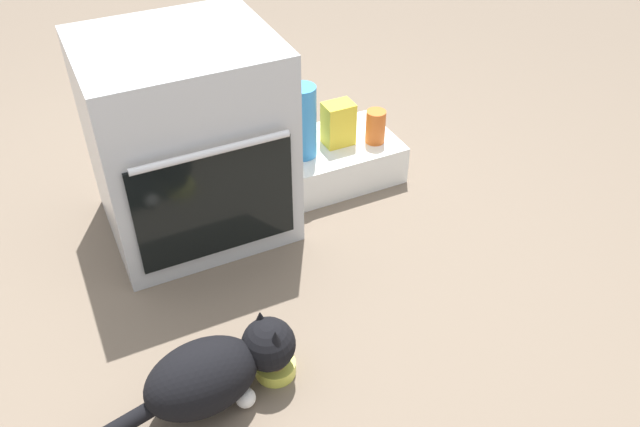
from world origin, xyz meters
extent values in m
plane|color=#6B5B4C|center=(0.00, 0.00, 0.00)|extent=(8.00, 8.00, 0.00)
cube|color=#B7BABF|center=(0.02, 0.47, 0.37)|extent=(0.65, 0.57, 0.74)
cube|color=black|center=(0.02, 0.18, 0.28)|extent=(0.55, 0.01, 0.41)
cylinder|color=silver|center=(0.02, 0.15, 0.50)|extent=(0.52, 0.02, 0.02)
cube|color=white|center=(0.65, 0.51, 0.08)|extent=(0.48, 0.36, 0.17)
cylinder|color=#D1D14C|center=(0.01, -0.34, 0.02)|extent=(0.12, 0.12, 0.04)
sphere|color=brown|center=(0.01, -0.34, 0.04)|extent=(0.07, 0.07, 0.07)
ellipsoid|color=black|center=(-0.21, -0.36, 0.12)|extent=(0.35, 0.24, 0.21)
sphere|color=black|center=(-0.01, -0.34, 0.14)|extent=(0.16, 0.16, 0.16)
cone|color=black|center=(-0.01, -0.30, 0.20)|extent=(0.06, 0.06, 0.07)
cone|color=black|center=(0.00, -0.38, 0.20)|extent=(0.06, 0.06, 0.07)
sphere|color=silver|center=(-0.12, -0.29, 0.03)|extent=(0.06, 0.06, 0.06)
sphere|color=silver|center=(-0.11, -0.41, 0.03)|extent=(0.06, 0.06, 0.06)
cylinder|color=#D16023|center=(0.79, 0.44, 0.24)|extent=(0.08, 0.08, 0.14)
cube|color=yellow|center=(0.65, 0.50, 0.26)|extent=(0.12, 0.09, 0.18)
cylinder|color=#388CD1|center=(0.48, 0.48, 0.32)|extent=(0.11, 0.11, 0.30)
camera|label=1|loc=(-0.41, -1.51, 1.60)|focal=36.39mm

